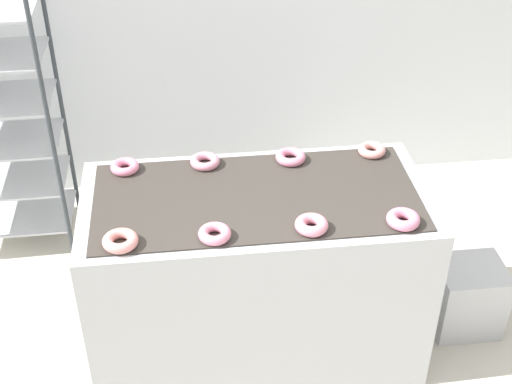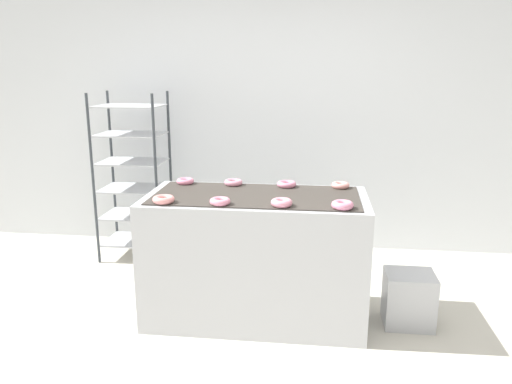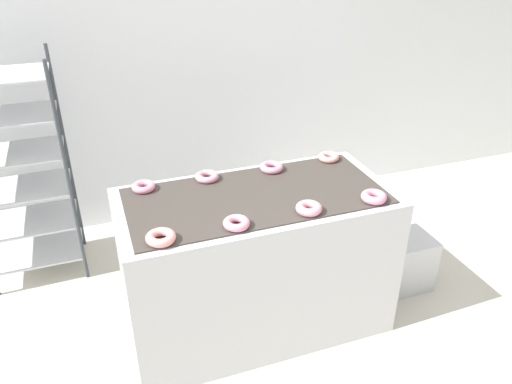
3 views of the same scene
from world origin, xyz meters
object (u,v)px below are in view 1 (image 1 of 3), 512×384
(donut_near_midleft, at_px, (215,234))
(donut_far_midright, at_px, (291,157))
(donut_far_left, at_px, (125,167))
(baking_rack_cart, at_px, (2,121))
(donut_near_right, at_px, (403,219))
(donut_near_midright, at_px, (311,225))
(donut_far_right, at_px, (372,150))
(donut_near_left, at_px, (120,241))
(donut_far_midleft, at_px, (205,161))
(fryer_machine, at_px, (256,274))
(glaze_bin, at_px, (466,297))

(donut_near_midleft, relative_size, donut_far_midright, 0.95)
(donut_far_left, relative_size, donut_far_midright, 0.93)
(baking_rack_cart, bearing_deg, donut_near_right, -35.22)
(donut_near_right, distance_m, donut_far_left, 1.25)
(baking_rack_cart, bearing_deg, donut_near_midright, -41.47)
(baking_rack_cart, distance_m, donut_far_right, 1.98)
(donut_near_left, distance_m, donut_far_midleft, 0.65)
(donut_near_right, xyz_separation_m, donut_far_midright, (-0.38, 0.52, -0.00))
(fryer_machine, distance_m, donut_far_midright, 0.57)
(glaze_bin, bearing_deg, donut_far_midright, 163.29)
(donut_far_midleft, xyz_separation_m, donut_far_right, (0.78, 0.01, 0.00))
(donut_near_midleft, height_order, donut_far_midright, same)
(donut_near_right, bearing_deg, donut_near_left, -179.85)
(donut_near_right, distance_m, donut_far_midright, 0.65)
(glaze_bin, distance_m, donut_near_right, 0.92)
(donut_near_left, bearing_deg, glaze_bin, 9.35)
(donut_near_midright, height_order, donut_far_midright, donut_near_midright)
(donut_near_left, relative_size, donut_far_midleft, 1.04)
(donut_near_midright, height_order, donut_far_midleft, donut_near_midright)
(donut_far_left, bearing_deg, donut_far_midleft, 0.46)
(donut_near_left, height_order, donut_near_midleft, donut_near_left)
(donut_near_left, xyz_separation_m, donut_far_midright, (0.75, 0.53, -0.00))
(donut_near_midleft, xyz_separation_m, donut_far_midright, (0.39, 0.52, -0.00))
(donut_far_midleft, distance_m, donut_far_right, 0.78)
(donut_near_right, xyz_separation_m, donut_far_left, (-1.13, 0.53, -0.00))
(donut_near_midleft, bearing_deg, fryer_machine, 53.53)
(donut_near_left, xyz_separation_m, donut_near_midright, (0.75, 0.01, 0.00))
(donut_near_left, bearing_deg, baking_rack_cart, 118.19)
(donut_far_midleft, bearing_deg, donut_near_midleft, -89.38)
(donut_near_midright, bearing_deg, donut_near_right, -1.15)
(donut_near_midright, xyz_separation_m, donut_far_midright, (-0.00, 0.52, -0.00))
(donut_near_right, height_order, donut_far_midright, donut_near_right)
(donut_near_left, xyz_separation_m, donut_far_right, (1.14, 0.54, -0.00))
(fryer_machine, bearing_deg, donut_near_right, -25.05)
(baking_rack_cart, xyz_separation_m, donut_far_left, (0.69, -0.75, 0.14))
(baking_rack_cart, bearing_deg, donut_far_left, -47.47)
(donut_near_midright, distance_m, donut_near_right, 0.37)
(fryer_machine, bearing_deg, donut_far_right, 25.56)
(fryer_machine, xyz_separation_m, donut_near_right, (0.57, -0.26, 0.47))
(fryer_machine, xyz_separation_m, donut_near_left, (-0.56, -0.27, 0.47))
(fryer_machine, height_order, donut_far_left, donut_far_left)
(fryer_machine, height_order, donut_far_right, donut_far_right)
(donut_far_right, bearing_deg, donut_far_midleft, -179.61)
(baking_rack_cart, height_order, donut_near_midleft, baking_rack_cart)
(donut_far_left, distance_m, donut_far_right, 1.14)
(donut_near_left, xyz_separation_m, donut_near_midleft, (0.37, 0.00, -0.00))
(donut_far_left, relative_size, donut_far_right, 1.00)
(fryer_machine, xyz_separation_m, baking_rack_cart, (-1.25, 1.02, 0.33))
(donut_far_right, bearing_deg, donut_far_left, -179.59)
(baking_rack_cart, xyz_separation_m, donut_near_midleft, (1.06, -1.28, 0.14))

